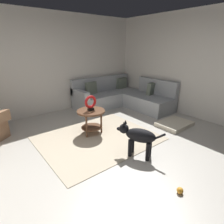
% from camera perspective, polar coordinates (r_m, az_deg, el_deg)
% --- Properties ---
extents(ground_plane, '(6.00, 6.00, 0.10)m').
position_cam_1_polar(ground_plane, '(3.40, 0.39, -13.93)').
color(ground_plane, '#B7B2A8').
extents(wall_back, '(6.00, 0.12, 2.70)m').
position_cam_1_polar(wall_back, '(5.46, -19.95, 13.54)').
color(wall_back, silver).
rests_on(wall_back, ground_plane).
extents(wall_right, '(0.12, 6.00, 2.70)m').
position_cam_1_polar(wall_right, '(5.23, 27.02, 12.37)').
color(wall_right, silver).
rests_on(wall_right, ground_plane).
extents(area_rug, '(2.30, 1.90, 0.01)m').
position_cam_1_polar(area_rug, '(3.94, -4.37, -8.03)').
color(area_rug, '#BCAD93').
rests_on(area_rug, ground_plane).
extents(sectional_couch, '(2.20, 2.25, 0.88)m').
position_cam_1_polar(sectional_couch, '(5.86, 3.18, 4.49)').
color(sectional_couch, '#9EA3A8').
rests_on(sectional_couch, ground_plane).
extents(side_table, '(0.60, 0.60, 0.54)m').
position_cam_1_polar(side_table, '(4.00, -6.46, -1.15)').
color(side_table, brown).
rests_on(side_table, ground_plane).
extents(torus_sculpture, '(0.28, 0.08, 0.33)m').
position_cam_1_polar(torus_sculpture, '(3.90, -6.62, 2.88)').
color(torus_sculpture, black).
rests_on(torus_sculpture, side_table).
extents(dog_bed_mat, '(0.80, 0.60, 0.09)m').
position_cam_1_polar(dog_bed_mat, '(4.75, 18.71, -3.49)').
color(dog_bed_mat, beige).
rests_on(dog_bed_mat, ground_plane).
extents(dog, '(0.45, 0.77, 0.63)m').
position_cam_1_polar(dog, '(3.21, 8.01, -7.47)').
color(dog, black).
rests_on(dog, ground_plane).
extents(dog_toy_ball, '(0.09, 0.09, 0.09)m').
position_cam_1_polar(dog_toy_ball, '(2.79, 20.22, -21.75)').
color(dog_toy_ball, orange).
rests_on(dog_toy_ball, ground_plane).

